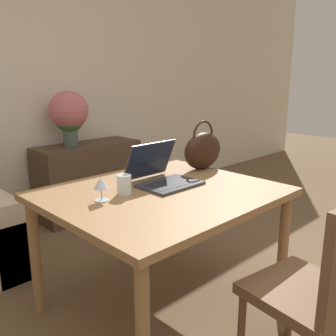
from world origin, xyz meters
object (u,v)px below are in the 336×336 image
at_px(chair, 323,286).
at_px(flower_vase, 69,114).
at_px(laptop, 160,173).
at_px(handbag, 203,150).
at_px(drinking_glass, 124,185).
at_px(wine_glass, 101,184).

height_order(chair, flower_vase, flower_vase).
distance_m(laptop, handbag, 0.45).
bearing_deg(drinking_glass, wine_glass, -178.41).
bearing_deg(chair, handbag, 74.45).
height_order(chair, wine_glass, chair).
distance_m(wine_glass, handbag, 0.88).
height_order(laptop, flower_vase, flower_vase).
relative_size(laptop, flower_vase, 0.69).
relative_size(chair, handbag, 2.69).
xyz_separation_m(drinking_glass, wine_glass, (-0.15, -0.00, 0.03)).
xyz_separation_m(handbag, flower_vase, (-0.14, 1.49, 0.15)).
relative_size(chair, laptop, 2.55).
relative_size(drinking_glass, wine_glass, 0.85).
bearing_deg(handbag, chair, -113.73).
bearing_deg(wine_glass, drinking_glass, 1.59).
bearing_deg(flower_vase, wine_glass, -115.15).
height_order(wine_glass, flower_vase, flower_vase).
distance_m(chair, laptop, 1.05).
bearing_deg(laptop, drinking_glass, -175.48).
xyz_separation_m(chair, wine_glass, (-0.41, 0.98, 0.32)).
distance_m(chair, flower_vase, 2.62).
bearing_deg(laptop, handbag, 6.68).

